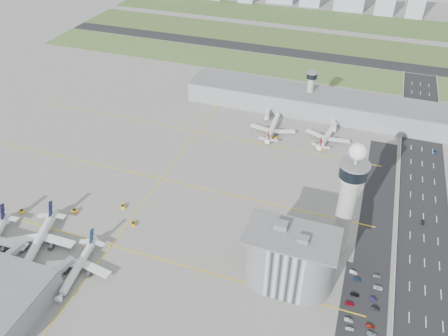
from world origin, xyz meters
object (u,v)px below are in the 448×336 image
(control_tower, at_px, (348,196))
(tug_3, at_px, (123,206))
(car_lot_0, at_px, (350,329))
(car_lot_6, at_px, (372,334))
(tug_2, at_px, (133,224))
(car_hw_2, at_px, (435,152))
(car_lot_8, at_px, (376,308))
(airplane_near_c, at_px, (76,265))
(airplane_near_b, at_px, (37,238))
(car_lot_1, at_px, (349,320))
(jet_bridge_far_1, at_px, (333,122))
(jet_bridge_near_1, at_px, (1,264))
(airplane_far_a, at_px, (273,125))
(tug_4, at_px, (275,137))
(car_lot_3, at_px, (355,295))
(tug_0, at_px, (22,211))
(car_lot_11, at_px, (377,276))
(jet_bridge_near_2, at_px, (52,280))
(car_lot_5, at_px, (353,272))
(car_lot_7, at_px, (370,326))
(jet_bridge_far_0, at_px, (268,111))
(car_lot_10, at_px, (378,288))
(secondary_tower, at_px, (310,88))
(car_hw_4, at_px, (413,108))
(airplane_far_b, at_px, (328,133))
(tug_1, at_px, (74,211))
(tug_5, at_px, (323,148))
(car_hw_1, at_px, (423,222))
(car_lot_9, at_px, (373,299))

(control_tower, xyz_separation_m, tug_3, (-121.14, -9.74, -34.07))
(car_lot_0, height_order, car_lot_6, car_lot_0)
(tug_2, xyz_separation_m, car_hw_2, (159.57, 131.16, -0.31))
(car_lot_8, bearing_deg, airplane_near_c, 110.43)
(airplane_near_b, relative_size, tug_2, 14.72)
(airplane_near_b, height_order, car_lot_1, airplane_near_b)
(jet_bridge_far_1, height_order, tug_2, jet_bridge_far_1)
(jet_bridge_near_1, bearing_deg, airplane_far_a, -19.25)
(tug_4, height_order, car_lot_0, tug_4)
(airplane_far_a, xyz_separation_m, tug_3, (-61.03, -110.14, -4.58))
(car_lot_3, bearing_deg, tug_0, 83.94)
(control_tower, height_order, tug_3, control_tower)
(tug_2, distance_m, car_lot_1, 121.24)
(car_lot_8, bearing_deg, tug_2, 94.28)
(car_lot_11, bearing_deg, jet_bridge_near_2, 105.42)
(car_lot_6, bearing_deg, car_lot_5, 28.02)
(jet_bridge_near_1, height_order, car_lot_11, jet_bridge_near_1)
(control_tower, relative_size, car_lot_7, 16.79)
(jet_bridge_far_0, relative_size, tug_2, 4.52)
(control_tower, distance_m, car_lot_10, 45.55)
(car_lot_0, bearing_deg, jet_bridge_far_1, 4.47)
(car_lot_5, relative_size, car_hw_2, 0.88)
(secondary_tower, xyz_separation_m, car_hw_4, (79.03, 28.47, -18.25))
(control_tower, xyz_separation_m, jet_bridge_near_1, (-155.00, -69.00, -32.19))
(airplane_far_b, bearing_deg, secondary_tower, 38.69)
(control_tower, bearing_deg, jet_bridge_far_1, 99.16)
(airplane_far_a, relative_size, tug_4, 13.57)
(jet_bridge_near_1, height_order, car_lot_1, jet_bridge_near_1)
(car_lot_5, xyz_separation_m, car_hw_2, (41.34, 125.34, -0.03))
(jet_bridge_near_1, distance_m, car_lot_3, 171.97)
(tug_1, height_order, car_lot_8, tug_1)
(airplane_near_c, xyz_separation_m, jet_bridge_near_2, (-7.53, -9.92, -2.80))
(tug_5, height_order, car_lot_6, tug_5)
(car_hw_2, xyz_separation_m, car_hw_4, (-14.13, 59.66, -0.03))
(car_lot_1, bearing_deg, car_lot_10, -27.93)
(car_lot_5, xyz_separation_m, car_lot_8, (11.72, -17.71, 0.03))
(car_lot_8, bearing_deg, tug_3, 90.55)
(airplane_far_a, xyz_separation_m, jet_bridge_far_0, (-9.88, 23.61, -2.70))
(jet_bridge_near_2, distance_m, car_hw_1, 196.67)
(car_lot_5, distance_m, car_lot_6, 33.77)
(car_hw_2, bearing_deg, tug_2, -149.85)
(secondary_tower, relative_size, car_hw_2, 7.49)
(tug_0, height_order, car_lot_3, tug_0)
(tug_1, distance_m, car_lot_11, 166.41)
(car_lot_0, bearing_deg, car_lot_1, 6.29)
(tug_0, bearing_deg, secondary_tower, 144.48)
(tug_0, height_order, tug_3, tug_0)
(jet_bridge_near_1, relative_size, car_lot_1, 3.61)
(jet_bridge_near_2, bearing_deg, car_lot_9, -64.09)
(tug_5, bearing_deg, tug_0, -109.88)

